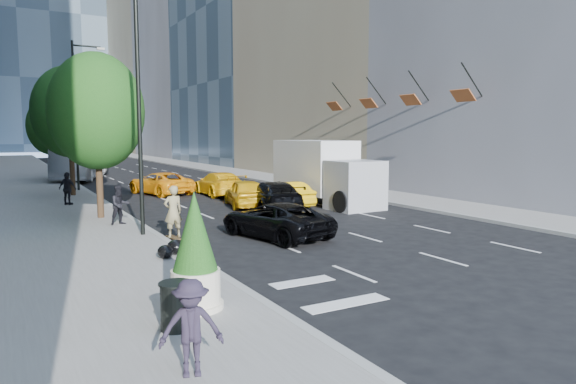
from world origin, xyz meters
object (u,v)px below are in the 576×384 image
box_truck (325,172)px  black_sedan_lincoln (275,220)px  trash_can (176,307)px  planter_shrub (195,253)px  black_sedan_mercedes (273,196)px  skateboarder (173,215)px  city_bus (82,161)px

box_truck → black_sedan_lincoln: bearing=-135.6°
trash_can → planter_shrub: (0.75, 1.00, 0.78)m
black_sedan_mercedes → trash_can: size_ratio=5.77×
skateboarder → planter_shrub: size_ratio=0.75×
skateboarder → black_sedan_lincoln: size_ratio=0.40×
black_sedan_lincoln → trash_can: (-6.27, -7.68, -0.08)m
skateboarder → city_bus: size_ratio=0.16×
skateboarder → black_sedan_mercedes: skateboarder is taller
black_sedan_mercedes → planter_shrub: planter_shrub is taller
black_sedan_mercedes → skateboarder: bearing=47.8°
trash_can → planter_shrub: bearing=53.1°
skateboarder → trash_can: skateboarder is taller
planter_shrub → trash_can: bearing=-126.9°
skateboarder → trash_can: bearing=67.9°
skateboarder → planter_shrub: planter_shrub is taller
black_sedan_lincoln → city_bus: size_ratio=0.42×
skateboarder → planter_shrub: bearing=70.9°
city_bus → planter_shrub: size_ratio=4.53×
planter_shrub → black_sedan_mercedes: bearing=56.1°
city_bus → trash_can: city_bus is taller
skateboarder → black_sedan_lincoln: 3.84m
city_bus → black_sedan_mercedes: bearing=-57.9°
skateboarder → trash_can: size_ratio=2.14×
black_sedan_lincoln → city_bus: 31.32m
planter_shrub → skateboarder: bearing=76.5°
box_truck → planter_shrub: 18.69m
black_sedan_mercedes → planter_shrub: 15.67m
city_bus → planter_shrub: 37.96m
planter_shrub → box_truck: bearing=48.0°
black_sedan_lincoln → city_bus: (-2.80, 31.18, 0.96)m
trash_can → planter_shrub: 1.47m
black_sedan_mercedes → box_truck: bearing=-155.5°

